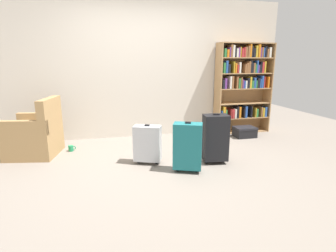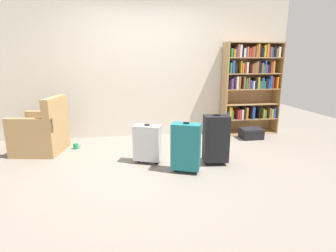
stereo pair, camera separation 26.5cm
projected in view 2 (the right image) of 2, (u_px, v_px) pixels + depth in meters
ground_plane at (157, 166)px, 3.79m from camera, size 9.98×9.98×0.00m
back_wall at (145, 69)px, 5.13m from camera, size 5.70×0.10×2.60m
bookshelf at (251, 83)px, 5.31m from camera, size 1.14×0.33×1.80m
armchair at (42, 133)px, 4.32m from camera, size 0.82×0.82×0.90m
mug at (76, 146)px, 4.52m from camera, size 0.12×0.08×0.10m
storage_box at (251, 133)px, 5.12m from camera, size 0.40×0.31×0.20m
suitcase_teal at (186, 147)px, 3.51m from camera, size 0.42×0.33×0.68m
suitcase_black at (216, 139)px, 3.79m from camera, size 0.37×0.28×0.73m
suitcase_silver at (147, 143)px, 3.84m from camera, size 0.42×0.32×0.58m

